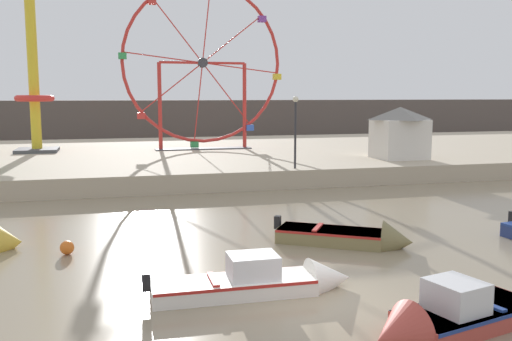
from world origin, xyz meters
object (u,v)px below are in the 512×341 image
Objects in this scene: motorboat_olive_wood at (355,237)px; mooring_buoy_orange at (67,248)px; motorboat_white_red_stripe at (268,281)px; carnival_booth_white_ticket at (400,132)px; promenade_lamp_near at (295,121)px; ferris_wheel_red_frame at (203,66)px; motorboat_faded_red at (443,319)px; drop_tower_yellow_tower at (34,87)px.

motorboat_olive_wood reaches higher than mooring_buoy_orange.
carnival_booth_white_ticket is at bearing 53.81° from motorboat_white_red_stripe.
mooring_buoy_orange is at bearing -136.13° from promenade_lamp_near.
ferris_wheel_red_frame is (-1.13, 24.06, 6.81)m from motorboat_olive_wood.
motorboat_faded_red reaches higher than motorboat_white_red_stripe.
carnival_booth_white_ticket is at bearing 35.71° from mooring_buoy_orange.
mooring_buoy_orange is (-9.22, 1.25, -0.04)m from motorboat_olive_wood.
promenade_lamp_near is (3.06, 18.85, 3.25)m from motorboat_faded_red.
carnival_booth_white_ticket is (13.86, 18.54, 2.38)m from motorboat_white_red_stripe.
motorboat_white_red_stripe is 12.23× the size of mooring_buoy_orange.
ferris_wheel_red_frame is (0.03, 30.97, 6.76)m from motorboat_faded_red.
promenade_lamp_near is 15.79m from mooring_buoy_orange.
drop_tower_yellow_tower is (-8.72, 28.61, 5.19)m from motorboat_white_red_stripe.
motorboat_white_red_stripe reaches higher than mooring_buoy_orange.
drop_tower_yellow_tower reaches higher than carnival_booth_white_ticket.
ferris_wheel_red_frame reaches higher than drop_tower_yellow_tower.
motorboat_faded_red is 1.15× the size of promenade_lamp_near.
drop_tower_yellow_tower reaches higher than motorboat_white_red_stripe.
promenade_lamp_near is (-7.90, -2.98, 0.87)m from carnival_booth_white_ticket.
drop_tower_yellow_tower is at bearing 149.81° from motorboat_olive_wood.
ferris_wheel_red_frame is 14.91m from carnival_booth_white_ticket.
motorboat_olive_wood is at bearing -87.32° from ferris_wheel_red_frame.
ferris_wheel_red_frame is 12.97m from promenade_lamp_near.
ferris_wheel_red_frame is at bearing -104.49° from motorboat_faded_red.
motorboat_faded_red is 34.35m from drop_tower_yellow_tower.
ferris_wheel_red_frame is 11.79m from drop_tower_yellow_tower.
motorboat_white_red_stripe is 1.66× the size of carnival_booth_white_ticket.
motorboat_white_red_stripe reaches higher than motorboat_olive_wood.
motorboat_faded_red is 10.21× the size of mooring_buoy_orange.
ferris_wheel_red_frame is at bearing 70.47° from mooring_buoy_orange.
motorboat_faded_red is at bearing -99.24° from promenade_lamp_near.
drop_tower_yellow_tower is 24.59m from mooring_buoy_orange.
promenade_lamp_near is at bearing -113.67° from motorboat_faded_red.
drop_tower_yellow_tower is at bearing 98.51° from mooring_buoy_orange.
motorboat_olive_wood is at bearing 42.31° from motorboat_white_red_stripe.
motorboat_faded_red is at bearing -48.13° from motorboat_white_red_stripe.
motorboat_white_red_stripe is at bearing -126.40° from carnival_booth_white_ticket.
motorboat_faded_red is (-1.16, -6.90, 0.05)m from motorboat_olive_wood.
ferris_wheel_red_frame reaches higher than mooring_buoy_orange.
motorboat_faded_red is at bearing -90.05° from ferris_wheel_red_frame.
mooring_buoy_orange is (-5.17, 4.86, -0.08)m from motorboat_white_red_stripe.
carnival_booth_white_ticket is at bearing 20.66° from promenade_lamp_near.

